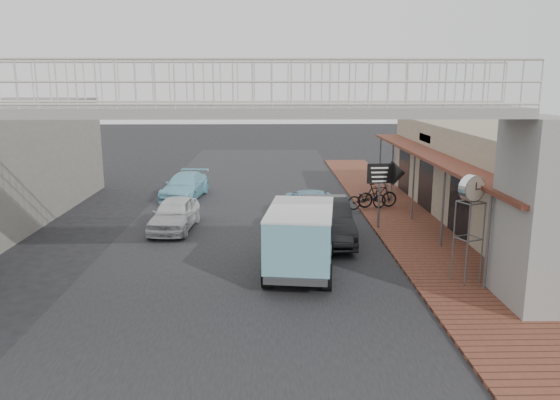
{
  "coord_description": "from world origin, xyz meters",
  "views": [
    {
      "loc": [
        0.79,
        -17.48,
        5.84
      ],
      "look_at": [
        1.19,
        1.11,
        1.8
      ],
      "focal_mm": 35.0,
      "sensor_mm": 36.0,
      "label": 1
    }
  ],
  "objects_px": {
    "angkot_curb": "(310,204)",
    "angkot_van": "(301,231)",
    "motorcycle_near": "(367,198)",
    "white_hatchback": "(174,214)",
    "arrow_sign": "(397,174)",
    "dark_sedan": "(326,220)",
    "motorcycle_far": "(377,195)",
    "street_clock": "(471,194)",
    "angkot_far": "(185,186)"
  },
  "relations": [
    {
      "from": "motorcycle_near",
      "to": "arrow_sign",
      "type": "relative_size",
      "value": 0.72
    },
    {
      "from": "motorcycle_far",
      "to": "street_clock",
      "type": "distance_m",
      "value": 9.85
    },
    {
      "from": "angkot_van",
      "to": "motorcycle_near",
      "type": "height_order",
      "value": "angkot_van"
    },
    {
      "from": "dark_sedan",
      "to": "angkot_curb",
      "type": "height_order",
      "value": "dark_sedan"
    },
    {
      "from": "white_hatchback",
      "to": "dark_sedan",
      "type": "relative_size",
      "value": 0.8
    },
    {
      "from": "angkot_curb",
      "to": "street_clock",
      "type": "distance_m",
      "value": 9.08
    },
    {
      "from": "white_hatchback",
      "to": "arrow_sign",
      "type": "bearing_deg",
      "value": 3.27
    },
    {
      "from": "angkot_far",
      "to": "dark_sedan",
      "type": "bearing_deg",
      "value": -42.95
    },
    {
      "from": "white_hatchback",
      "to": "angkot_far",
      "type": "distance_m",
      "value": 6.17
    },
    {
      "from": "motorcycle_far",
      "to": "dark_sedan",
      "type": "bearing_deg",
      "value": 139.94
    },
    {
      "from": "white_hatchback",
      "to": "angkot_far",
      "type": "height_order",
      "value": "white_hatchback"
    },
    {
      "from": "angkot_curb",
      "to": "motorcycle_near",
      "type": "relative_size",
      "value": 2.41
    },
    {
      "from": "dark_sedan",
      "to": "motorcycle_near",
      "type": "bearing_deg",
      "value": 61.99
    },
    {
      "from": "motorcycle_far",
      "to": "arrow_sign",
      "type": "height_order",
      "value": "arrow_sign"
    },
    {
      "from": "angkot_far",
      "to": "motorcycle_far",
      "type": "relative_size",
      "value": 2.27
    },
    {
      "from": "motorcycle_near",
      "to": "angkot_curb",
      "type": "bearing_deg",
      "value": 101.27
    },
    {
      "from": "white_hatchback",
      "to": "angkot_van",
      "type": "distance_m",
      "value": 7.05
    },
    {
      "from": "white_hatchback",
      "to": "arrow_sign",
      "type": "xyz_separation_m",
      "value": [
        8.85,
        -0.16,
        1.62
      ]
    },
    {
      "from": "white_hatchback",
      "to": "motorcycle_near",
      "type": "relative_size",
      "value": 1.97
    },
    {
      "from": "angkot_curb",
      "to": "angkot_van",
      "type": "xyz_separation_m",
      "value": [
        -0.81,
        -6.78,
        0.69
      ]
    },
    {
      "from": "motorcycle_far",
      "to": "angkot_curb",
      "type": "bearing_deg",
      "value": 108.2
    },
    {
      "from": "motorcycle_far",
      "to": "street_clock",
      "type": "height_order",
      "value": "street_clock"
    },
    {
      "from": "angkot_van",
      "to": "motorcycle_near",
      "type": "xyz_separation_m",
      "value": [
        3.52,
        8.19,
        -0.73
      ]
    },
    {
      "from": "angkot_curb",
      "to": "street_clock",
      "type": "bearing_deg",
      "value": 116.33
    },
    {
      "from": "white_hatchback",
      "to": "angkot_far",
      "type": "xyz_separation_m",
      "value": [
        -0.49,
        6.15,
        -0.02
      ]
    },
    {
      "from": "angkot_far",
      "to": "motorcycle_far",
      "type": "height_order",
      "value": "angkot_far"
    },
    {
      "from": "dark_sedan",
      "to": "angkot_curb",
      "type": "relative_size",
      "value": 1.02
    },
    {
      "from": "white_hatchback",
      "to": "arrow_sign",
      "type": "height_order",
      "value": "arrow_sign"
    },
    {
      "from": "angkot_van",
      "to": "motorcycle_far",
      "type": "distance_m",
      "value": 9.44
    },
    {
      "from": "angkot_curb",
      "to": "motorcycle_near",
      "type": "bearing_deg",
      "value": -152.91
    },
    {
      "from": "dark_sedan",
      "to": "motorcycle_near",
      "type": "xyz_separation_m",
      "value": [
        2.37,
        4.65,
        -0.18
      ]
    },
    {
      "from": "angkot_van",
      "to": "dark_sedan",
      "type": "bearing_deg",
      "value": 79.57
    },
    {
      "from": "angkot_curb",
      "to": "motorcycle_far",
      "type": "bearing_deg",
      "value": -152.54
    },
    {
      "from": "street_clock",
      "to": "motorcycle_near",
      "type": "bearing_deg",
      "value": 74.57
    },
    {
      "from": "angkot_van",
      "to": "motorcycle_far",
      "type": "xyz_separation_m",
      "value": [
        4.06,
        8.5,
        -0.67
      ]
    },
    {
      "from": "dark_sedan",
      "to": "motorcycle_far",
      "type": "relative_size",
      "value": 2.52
    },
    {
      "from": "motorcycle_near",
      "to": "street_clock",
      "type": "distance_m",
      "value": 9.62
    },
    {
      "from": "angkot_far",
      "to": "arrow_sign",
      "type": "relative_size",
      "value": 1.61
    },
    {
      "from": "white_hatchback",
      "to": "dark_sedan",
      "type": "bearing_deg",
      "value": -10.92
    },
    {
      "from": "street_clock",
      "to": "arrow_sign",
      "type": "bearing_deg",
      "value": 73.42
    },
    {
      "from": "angkot_van",
      "to": "motorcycle_far",
      "type": "height_order",
      "value": "angkot_van"
    },
    {
      "from": "angkot_far",
      "to": "angkot_curb",
      "type": "bearing_deg",
      "value": -29.12
    },
    {
      "from": "angkot_van",
      "to": "street_clock",
      "type": "distance_m",
      "value": 5.1
    },
    {
      "from": "white_hatchback",
      "to": "motorcycle_far",
      "type": "relative_size",
      "value": 2.01
    },
    {
      "from": "angkot_van",
      "to": "street_clock",
      "type": "relative_size",
      "value": 1.43
    },
    {
      "from": "angkot_curb",
      "to": "angkot_far",
      "type": "distance_m",
      "value": 7.57
    },
    {
      "from": "angkot_van",
      "to": "motorcycle_far",
      "type": "relative_size",
      "value": 2.37
    },
    {
      "from": "dark_sedan",
      "to": "motorcycle_far",
      "type": "bearing_deg",
      "value": 58.56
    },
    {
      "from": "street_clock",
      "to": "arrow_sign",
      "type": "xyz_separation_m",
      "value": [
        -0.71,
        6.1,
        -0.45
      ]
    },
    {
      "from": "angkot_far",
      "to": "angkot_van",
      "type": "relative_size",
      "value": 0.96
    }
  ]
}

